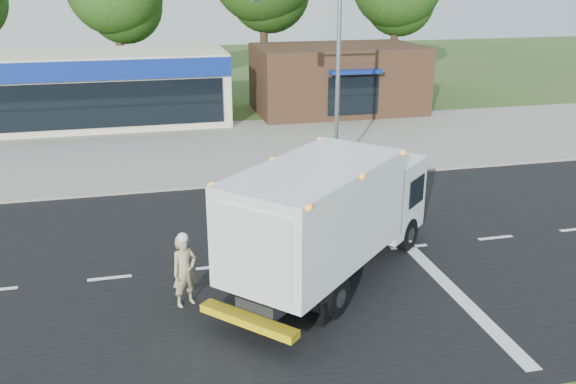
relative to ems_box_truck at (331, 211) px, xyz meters
name	(u,v)px	position (x,y,z in m)	size (l,w,h in m)	color
ground	(316,257)	(0.03, 1.43, -2.03)	(120.00, 120.00, 0.00)	#385123
road_asphalt	(316,257)	(0.03, 1.43, -2.02)	(60.00, 14.00, 0.02)	black
sidewalk	(263,174)	(0.03, 9.63, -1.97)	(60.00, 2.40, 0.12)	gray
parking_apron	(241,141)	(0.03, 15.43, -2.02)	(60.00, 9.00, 0.02)	gray
lane_markings	(375,272)	(1.38, 0.08, -2.01)	(55.20, 7.00, 0.01)	silver
ems_box_truck	(331,211)	(0.00, 0.00, 0.00)	(7.43, 7.24, 3.52)	black
emergency_worker	(185,270)	(-3.98, -0.50, -1.05)	(0.82, 0.72, 2.00)	tan
retail_strip_mall	(64,89)	(-8.97, 21.36, -0.02)	(18.00, 6.20, 4.00)	beige
brown_storefront	(337,79)	(7.03, 21.41, -0.03)	(10.00, 6.70, 4.00)	#382316
traffic_signal_pole	(323,57)	(2.38, 9.03, 2.89)	(3.51, 0.25, 8.00)	gray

